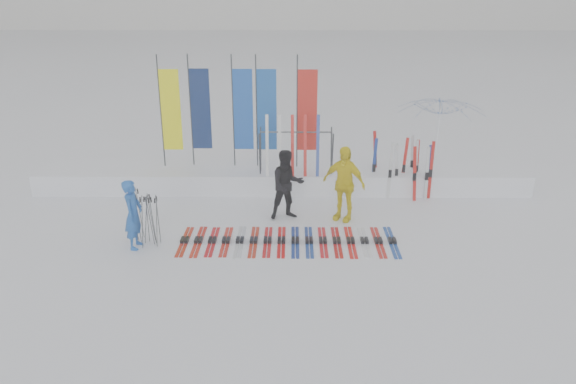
{
  "coord_description": "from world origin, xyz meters",
  "views": [
    {
      "loc": [
        0.29,
        -10.81,
        5.7
      ],
      "look_at": [
        0.2,
        1.6,
        1.0
      ],
      "focal_mm": 35.0,
      "sensor_mm": 36.0,
      "label": 1
    }
  ],
  "objects_px": {
    "person_yellow": "(344,183)",
    "tent_canopy": "(438,136)",
    "ski_row": "(289,241)",
    "ski_rack": "(296,146)",
    "person_blue": "(133,214)",
    "person_black": "(287,185)"
  },
  "relations": [
    {
      "from": "person_black",
      "to": "person_yellow",
      "type": "height_order",
      "value": "person_yellow"
    },
    {
      "from": "tent_canopy",
      "to": "ski_row",
      "type": "distance_m",
      "value": 6.9
    },
    {
      "from": "ski_rack",
      "to": "person_blue",
      "type": "bearing_deg",
      "value": -136.03
    },
    {
      "from": "ski_row",
      "to": "person_yellow",
      "type": "bearing_deg",
      "value": 45.09
    },
    {
      "from": "person_black",
      "to": "tent_canopy",
      "type": "height_order",
      "value": "tent_canopy"
    },
    {
      "from": "ski_row",
      "to": "ski_rack",
      "type": "relative_size",
      "value": 2.45
    },
    {
      "from": "person_blue",
      "to": "person_yellow",
      "type": "xyz_separation_m",
      "value": [
        4.83,
        1.64,
        0.15
      ]
    },
    {
      "from": "tent_canopy",
      "to": "person_yellow",
      "type": "bearing_deg",
      "value": -131.21
    },
    {
      "from": "person_blue",
      "to": "ski_rack",
      "type": "relative_size",
      "value": 0.79
    },
    {
      "from": "person_black",
      "to": "ski_rack",
      "type": "xyz_separation_m",
      "value": [
        0.23,
        1.82,
        0.49
      ]
    },
    {
      "from": "person_blue",
      "to": "tent_canopy",
      "type": "relative_size",
      "value": 0.6
    },
    {
      "from": "person_black",
      "to": "person_yellow",
      "type": "relative_size",
      "value": 0.93
    },
    {
      "from": "person_black",
      "to": "ski_rack",
      "type": "height_order",
      "value": "ski_rack"
    },
    {
      "from": "person_blue",
      "to": "person_black",
      "type": "relative_size",
      "value": 0.9
    },
    {
      "from": "person_blue",
      "to": "tent_canopy",
      "type": "xyz_separation_m",
      "value": [
        8.04,
        5.31,
        0.41
      ]
    },
    {
      "from": "person_yellow",
      "to": "ski_row",
      "type": "height_order",
      "value": "person_yellow"
    },
    {
      "from": "person_blue",
      "to": "tent_canopy",
      "type": "distance_m",
      "value": 9.64
    },
    {
      "from": "tent_canopy",
      "to": "ski_row",
      "type": "height_order",
      "value": "tent_canopy"
    },
    {
      "from": "person_yellow",
      "to": "tent_canopy",
      "type": "distance_m",
      "value": 4.88
    },
    {
      "from": "person_yellow",
      "to": "tent_canopy",
      "type": "relative_size",
      "value": 0.71
    },
    {
      "from": "tent_canopy",
      "to": "person_blue",
      "type": "bearing_deg",
      "value": -146.58
    },
    {
      "from": "person_blue",
      "to": "ski_rack",
      "type": "xyz_separation_m",
      "value": [
        3.65,
        3.52,
        0.58
      ]
    }
  ]
}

